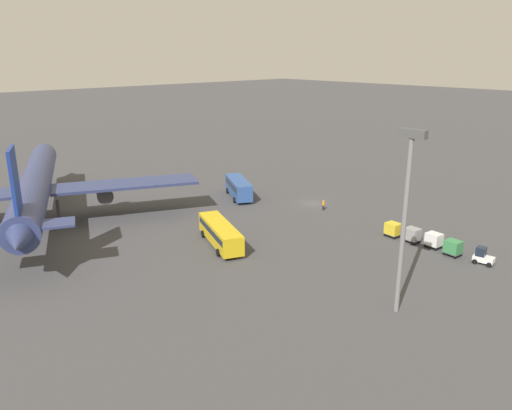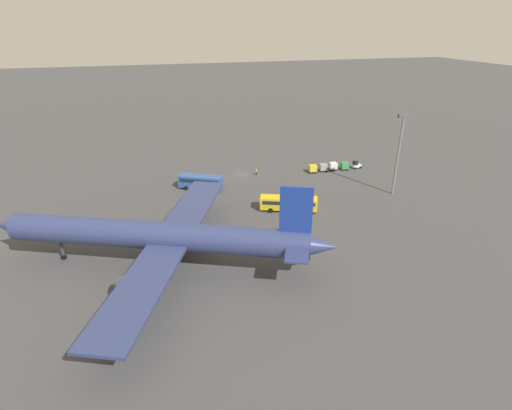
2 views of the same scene
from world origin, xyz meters
The scene contains 11 objects.
ground_plane centered at (0.00, 0.00, 0.00)m, with size 600.00×600.00×0.00m, color #424244.
airplane centered at (22.57, 38.43, 5.68)m, with size 52.73×47.00×15.15m.
shuttle_bus_near centered at (11.69, 7.04, 1.96)m, with size 10.34×7.32×3.28m.
shuttle_bus_far centered at (-4.18, 24.05, 1.82)m, with size 12.03×6.93×3.01m.
baggage_tug centered at (-31.11, 4.12, 0.94)m, with size 2.56×1.94×2.10m.
worker_person centered at (-3.62, 1.72, 0.87)m, with size 0.38×0.38×1.74m.
cargo_cart_green centered at (-27.42, 4.48, 1.19)m, with size 2.15×1.87×2.06m.
cargo_cart_white centered at (-24.40, 3.79, 1.19)m, with size 2.15×1.87×2.06m.
cargo_cart_grey centered at (-21.37, 4.08, 1.19)m, with size 2.15×1.87×2.06m.
cargo_cart_yellow centered at (-18.35, 4.17, 1.19)m, with size 2.15×1.87×2.06m.
light_pole centered at (-30.40, 22.33, 11.24)m, with size 2.80×0.70×18.45m.
Camera 2 is at (23.52, 95.09, 36.42)m, focal length 28.00 mm.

